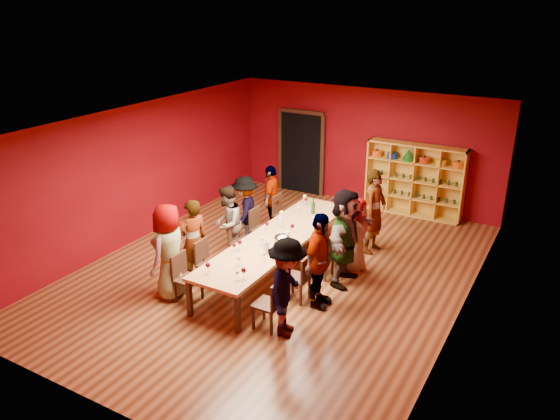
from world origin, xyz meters
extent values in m
cube|color=#582D17|center=(0.00, 0.00, -0.01)|extent=(7.10, 9.10, 0.02)
cube|color=#67050D|center=(0.00, 4.51, 1.50)|extent=(7.10, 0.02, 3.00)
cube|color=#67050D|center=(0.00, -4.51, 1.50)|extent=(7.10, 0.02, 3.00)
cube|color=#67050D|center=(-3.51, 0.00, 1.50)|extent=(0.02, 9.10, 3.00)
cube|color=#67050D|center=(3.51, 0.00, 1.50)|extent=(0.02, 9.10, 3.00)
cube|color=silver|center=(0.00, 0.00, 3.01)|extent=(7.10, 9.10, 0.02)
cube|color=#B8824C|center=(0.00, 0.00, 0.72)|extent=(1.10, 4.50, 0.06)
cube|color=black|center=(-0.49, -2.17, 0.34)|extent=(0.08, 0.08, 0.69)
cube|color=black|center=(-0.49, 2.17, 0.34)|extent=(0.08, 0.08, 0.69)
cube|color=black|center=(0.49, -2.17, 0.34)|extent=(0.08, 0.08, 0.69)
cube|color=black|center=(0.49, 2.17, 0.34)|extent=(0.08, 0.08, 0.69)
cube|color=black|center=(-1.80, 4.44, 1.10)|extent=(1.20, 0.14, 2.20)
cube|color=black|center=(-1.80, 4.37, 2.25)|extent=(1.32, 0.06, 0.10)
cube|color=black|center=(-2.45, 4.37, 1.10)|extent=(0.10, 0.06, 2.20)
cube|color=black|center=(-1.15, 4.37, 1.10)|extent=(0.10, 0.06, 2.20)
cube|color=gold|center=(0.22, 4.28, 0.90)|extent=(0.04, 0.40, 1.80)
cube|color=gold|center=(2.58, 4.28, 0.90)|extent=(0.04, 0.40, 1.80)
cube|color=gold|center=(1.40, 4.28, 1.78)|extent=(2.40, 0.40, 0.04)
cube|color=gold|center=(1.40, 4.28, 0.02)|extent=(2.40, 0.40, 0.04)
cube|color=gold|center=(1.40, 4.47, 0.90)|extent=(2.40, 0.02, 1.80)
cube|color=gold|center=(1.40, 4.28, 0.45)|extent=(2.36, 0.38, 0.03)
cube|color=gold|center=(1.40, 4.28, 0.90)|extent=(2.36, 0.38, 0.03)
cube|color=gold|center=(1.40, 4.28, 1.35)|extent=(2.36, 0.38, 0.03)
cube|color=gold|center=(0.80, 4.28, 0.90)|extent=(0.03, 0.38, 1.76)
cube|color=gold|center=(1.40, 4.28, 0.90)|extent=(0.03, 0.38, 1.76)
cube|color=gold|center=(2.00, 4.28, 0.90)|extent=(0.03, 0.38, 1.76)
cylinder|color=#E0580D|center=(0.40, 4.28, 1.44)|extent=(0.26, 0.26, 0.15)
sphere|color=black|center=(0.40, 4.28, 1.53)|extent=(0.05, 0.05, 0.05)
cylinder|color=navy|center=(0.80, 4.28, 1.44)|extent=(0.26, 0.26, 0.15)
sphere|color=black|center=(0.80, 4.28, 1.53)|extent=(0.05, 0.05, 0.05)
cylinder|color=#18601E|center=(1.20, 4.28, 1.41)|extent=(0.26, 0.26, 0.08)
cone|color=#18601E|center=(1.20, 4.28, 1.56)|extent=(0.24, 0.24, 0.22)
cylinder|color=#9E2912|center=(1.60, 4.28, 1.44)|extent=(0.26, 0.26, 0.15)
sphere|color=black|center=(1.60, 4.28, 1.53)|extent=(0.05, 0.05, 0.05)
cylinder|color=gold|center=(2.00, 4.28, 1.44)|extent=(0.26, 0.26, 0.15)
sphere|color=black|center=(2.00, 4.28, 1.53)|extent=(0.05, 0.05, 0.05)
cylinder|color=#E0580D|center=(2.40, 4.28, 1.44)|extent=(0.26, 0.26, 0.15)
sphere|color=black|center=(2.40, 4.28, 1.53)|extent=(0.05, 0.05, 0.05)
cylinder|color=#1B3121|center=(0.38, 4.28, 0.52)|extent=(0.07, 0.07, 0.10)
cylinder|color=#1B3121|center=(0.56, 4.28, 0.52)|extent=(0.07, 0.07, 0.10)
cylinder|color=#1B3121|center=(0.75, 4.28, 0.52)|extent=(0.07, 0.07, 0.10)
cylinder|color=#1B3121|center=(0.93, 4.28, 0.52)|extent=(0.07, 0.07, 0.10)
cylinder|color=#1B3121|center=(1.12, 4.28, 0.52)|extent=(0.07, 0.07, 0.10)
cylinder|color=#1B3121|center=(1.30, 4.28, 0.52)|extent=(0.07, 0.07, 0.10)
cylinder|color=#1B3121|center=(1.49, 4.28, 0.52)|extent=(0.07, 0.07, 0.10)
cylinder|color=#1B3121|center=(1.67, 4.28, 0.52)|extent=(0.07, 0.07, 0.10)
cylinder|color=#1B3121|center=(1.86, 4.28, 0.52)|extent=(0.07, 0.07, 0.10)
cylinder|color=#1B3121|center=(2.04, 4.28, 0.52)|extent=(0.07, 0.07, 0.10)
cylinder|color=#1B3121|center=(2.23, 4.28, 0.52)|extent=(0.07, 0.07, 0.10)
cylinder|color=#1B3121|center=(2.42, 4.28, 0.52)|extent=(0.07, 0.07, 0.10)
cylinder|color=#1B3121|center=(0.38, 4.28, 0.97)|extent=(0.07, 0.07, 0.10)
cylinder|color=#1B3121|center=(0.56, 4.28, 0.97)|extent=(0.07, 0.07, 0.10)
cylinder|color=#1B3121|center=(0.75, 4.28, 0.97)|extent=(0.07, 0.07, 0.10)
cylinder|color=#1B3121|center=(0.93, 4.28, 0.97)|extent=(0.07, 0.07, 0.10)
cylinder|color=#1B3121|center=(1.12, 4.28, 0.97)|extent=(0.07, 0.07, 0.10)
cylinder|color=#1B3121|center=(1.30, 4.28, 0.97)|extent=(0.07, 0.07, 0.10)
cylinder|color=#1B3121|center=(1.49, 4.28, 0.97)|extent=(0.07, 0.07, 0.10)
cylinder|color=#1B3121|center=(1.67, 4.28, 0.97)|extent=(0.07, 0.07, 0.10)
cylinder|color=#1B3121|center=(1.86, 4.28, 0.97)|extent=(0.07, 0.07, 0.10)
cylinder|color=#1B3121|center=(2.04, 4.28, 0.97)|extent=(0.07, 0.07, 0.10)
cylinder|color=#1B3121|center=(2.23, 4.28, 0.97)|extent=(0.07, 0.07, 0.10)
cylinder|color=#1B3121|center=(2.42, 4.28, 0.97)|extent=(0.07, 0.07, 0.10)
cube|color=black|center=(-0.83, -1.77, 0.43)|extent=(0.42, 0.42, 0.04)
cube|color=black|center=(-1.02, -1.77, 0.67)|extent=(0.04, 0.40, 0.44)
cube|color=black|center=(-1.00, -1.94, 0.21)|extent=(0.04, 0.04, 0.41)
cube|color=black|center=(-0.66, -1.94, 0.21)|extent=(0.04, 0.04, 0.41)
cube|color=black|center=(-1.00, -1.60, 0.21)|extent=(0.04, 0.04, 0.41)
cube|color=black|center=(-0.66, -1.60, 0.21)|extent=(0.04, 0.04, 0.41)
imported|color=silver|center=(-1.22, -1.77, 0.89)|extent=(0.57, 0.92, 1.77)
cube|color=black|center=(-0.83, -1.11, 0.43)|extent=(0.42, 0.42, 0.04)
cube|color=black|center=(-1.02, -1.11, 0.67)|extent=(0.04, 0.40, 0.44)
cube|color=black|center=(-1.00, -1.28, 0.21)|extent=(0.04, 0.04, 0.41)
cube|color=black|center=(-0.66, -1.28, 0.21)|extent=(0.04, 0.04, 0.41)
cube|color=black|center=(-1.00, -0.94, 0.21)|extent=(0.04, 0.04, 0.41)
cube|color=black|center=(-0.66, -0.94, 0.21)|extent=(0.04, 0.04, 0.41)
imported|color=beige|center=(-1.21, -1.11, 0.83)|extent=(0.64, 0.73, 1.65)
cube|color=black|center=(-0.83, -0.04, 0.43)|extent=(0.42, 0.42, 0.04)
cube|color=black|center=(-1.02, -0.04, 0.67)|extent=(0.04, 0.40, 0.44)
cube|color=black|center=(-1.00, -0.21, 0.21)|extent=(0.04, 0.04, 0.41)
cube|color=black|center=(-0.66, -0.21, 0.21)|extent=(0.04, 0.04, 0.41)
cube|color=black|center=(-1.00, 0.13, 0.21)|extent=(0.04, 0.04, 0.41)
cube|color=black|center=(-0.66, 0.13, 0.21)|extent=(0.04, 0.04, 0.41)
imported|color=pink|center=(-1.17, -0.04, 0.79)|extent=(0.65, 0.87, 1.58)
cube|color=black|center=(-0.83, 0.75, 0.43)|extent=(0.42, 0.42, 0.04)
cube|color=black|center=(-1.02, 0.75, 0.67)|extent=(0.04, 0.40, 0.44)
cube|color=black|center=(-1.00, 0.58, 0.21)|extent=(0.04, 0.04, 0.41)
cube|color=black|center=(-0.66, 0.58, 0.21)|extent=(0.04, 0.04, 0.41)
cube|color=black|center=(-1.00, 0.92, 0.21)|extent=(0.04, 0.04, 0.41)
cube|color=black|center=(-0.66, 0.92, 0.21)|extent=(0.04, 0.04, 0.41)
imported|color=#C88694|center=(-1.26, 0.75, 0.78)|extent=(0.72, 1.08, 1.55)
cube|color=black|center=(-0.83, 1.73, 0.43)|extent=(0.42, 0.42, 0.04)
cube|color=black|center=(-1.02, 1.73, 0.67)|extent=(0.04, 0.40, 0.44)
cube|color=black|center=(-1.00, 1.56, 0.21)|extent=(0.04, 0.04, 0.41)
cube|color=black|center=(-0.66, 1.56, 0.21)|extent=(0.04, 0.04, 0.41)
cube|color=black|center=(-1.00, 1.90, 0.21)|extent=(0.04, 0.04, 0.41)
cube|color=black|center=(-0.66, 1.90, 0.21)|extent=(0.04, 0.04, 0.41)
imported|color=#D18C98|center=(-1.17, 1.73, 0.78)|extent=(0.63, 0.99, 1.56)
cube|color=black|center=(0.83, -1.80, 0.43)|extent=(0.42, 0.42, 0.04)
cube|color=black|center=(1.02, -1.80, 0.67)|extent=(0.04, 0.40, 0.44)
cube|color=black|center=(0.66, -1.97, 0.21)|extent=(0.04, 0.04, 0.41)
cube|color=black|center=(1.00, -1.97, 0.21)|extent=(0.04, 0.04, 0.41)
cube|color=black|center=(0.66, -1.63, 0.21)|extent=(0.04, 0.04, 0.41)
cube|color=black|center=(1.00, -1.63, 0.21)|extent=(0.04, 0.04, 0.41)
imported|color=black|center=(1.19, -1.80, 0.84)|extent=(0.71, 1.16, 1.68)
cube|color=black|center=(0.83, -0.77, 0.43)|extent=(0.42, 0.42, 0.04)
cube|color=black|center=(1.02, -0.77, 0.67)|extent=(0.04, 0.40, 0.44)
cube|color=black|center=(0.66, -0.94, 0.21)|extent=(0.04, 0.04, 0.41)
cube|color=black|center=(1.00, -0.94, 0.21)|extent=(0.04, 0.04, 0.41)
cube|color=black|center=(0.66, -0.60, 0.21)|extent=(0.04, 0.04, 0.41)
cube|color=black|center=(1.00, -0.60, 0.21)|extent=(0.04, 0.04, 0.41)
imported|color=#5978B7|center=(1.25, -0.77, 0.88)|extent=(0.55, 1.06, 1.75)
cube|color=black|center=(0.83, 0.23, 0.43)|extent=(0.42, 0.42, 0.04)
cube|color=black|center=(1.02, 0.23, 0.67)|extent=(0.04, 0.40, 0.44)
cube|color=black|center=(0.66, 0.06, 0.21)|extent=(0.04, 0.04, 0.41)
cube|color=black|center=(1.00, 0.06, 0.21)|extent=(0.04, 0.04, 0.41)
cube|color=black|center=(0.66, 0.40, 0.21)|extent=(0.04, 0.04, 0.41)
cube|color=black|center=(1.00, 0.40, 0.21)|extent=(0.04, 0.04, 0.41)
imported|color=#557DAE|center=(1.31, 0.23, 0.94)|extent=(0.56, 1.76, 1.88)
cube|color=black|center=(0.83, 0.78, 0.43)|extent=(0.42, 0.42, 0.04)
cube|color=black|center=(1.02, 0.78, 0.67)|extent=(0.04, 0.40, 0.44)
cube|color=black|center=(0.66, 0.61, 0.21)|extent=(0.04, 0.04, 0.41)
cube|color=black|center=(1.00, 0.61, 0.21)|extent=(0.04, 0.04, 0.41)
cube|color=black|center=(0.66, 0.95, 0.21)|extent=(0.04, 0.04, 0.41)
cube|color=black|center=(1.00, 0.95, 0.21)|extent=(0.04, 0.04, 0.41)
imported|color=#141B37|center=(1.29, 0.78, 0.77)|extent=(0.43, 0.76, 1.54)
cube|color=black|center=(0.83, 1.80, 0.43)|extent=(0.42, 0.42, 0.04)
cube|color=black|center=(1.02, 1.80, 0.67)|extent=(0.04, 0.40, 0.44)
cube|color=black|center=(0.66, 1.63, 0.21)|extent=(0.04, 0.04, 0.41)
cube|color=black|center=(1.00, 1.63, 0.21)|extent=(0.04, 0.04, 0.41)
cube|color=black|center=(0.66, 1.97, 0.21)|extent=(0.04, 0.04, 0.41)
cube|color=black|center=(1.00, 1.97, 0.21)|extent=(0.04, 0.04, 0.41)
imported|color=#121A32|center=(1.30, 1.80, 0.91)|extent=(0.53, 0.70, 1.82)
cylinder|color=silver|center=(0.38, -0.89, 0.75)|extent=(0.06, 0.06, 0.01)
cylinder|color=silver|center=(0.38, -0.89, 0.81)|extent=(0.01, 0.01, 0.10)
ellipsoid|color=beige|center=(0.38, -0.89, 0.89)|extent=(0.07, 0.07, 0.08)
cylinder|color=silver|center=(0.27, -0.10, 0.75)|extent=(0.07, 0.07, 0.01)
cylinder|color=silver|center=(0.27, -0.10, 0.82)|extent=(0.01, 0.01, 0.12)
ellipsoid|color=silver|center=(0.27, -0.10, 0.92)|extent=(0.09, 0.09, 0.10)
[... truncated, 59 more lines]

